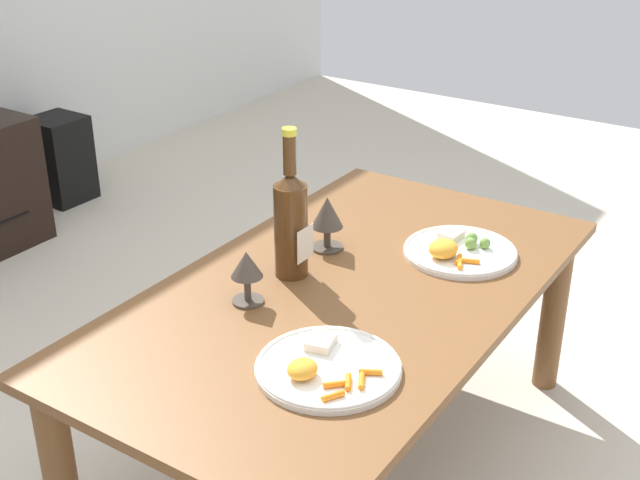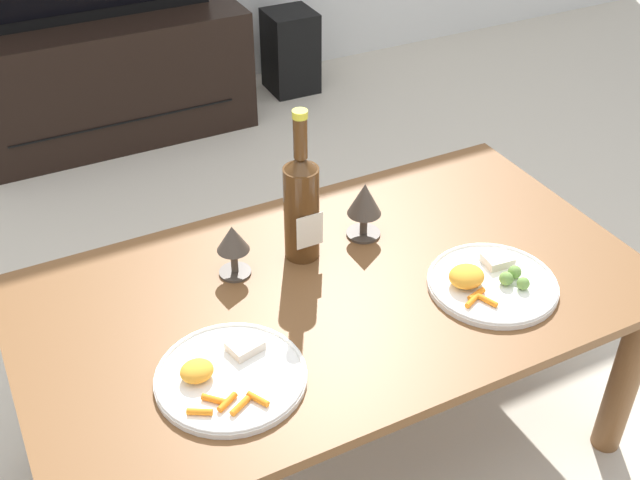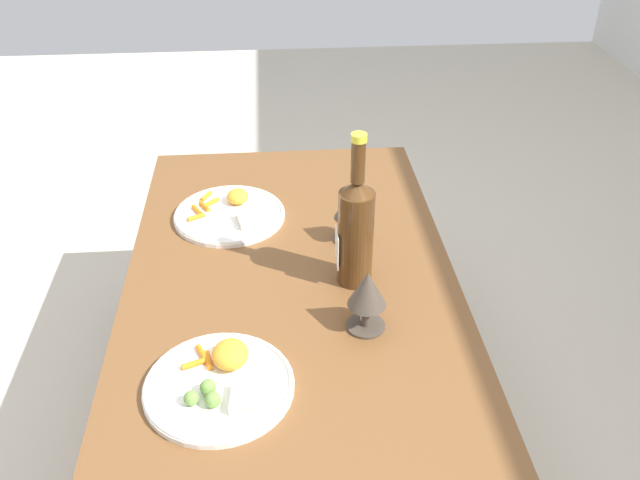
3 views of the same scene
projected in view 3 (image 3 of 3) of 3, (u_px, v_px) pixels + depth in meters
The scene contains 7 objects.
ground_plane at pixel (296, 436), 1.81m from camera, with size 6.40×6.40×0.00m, color beige.
dining_table at pixel (293, 313), 1.57m from camera, with size 1.36×0.76×0.51m.
wine_bottle at pixel (356, 228), 1.47m from camera, with size 0.08×0.08×0.36m.
goblet_left at pixel (349, 211), 1.64m from camera, with size 0.07×0.07×0.13m.
goblet_right at pixel (367, 292), 1.36m from camera, with size 0.08×0.08×0.14m.
dinner_plate_left at pixel (230, 213), 1.77m from camera, with size 0.29×0.29×0.05m.
dinner_plate_right at pixel (220, 382), 1.26m from camera, with size 0.28×0.28×0.06m.
Camera 3 is at (1.21, -0.03, 1.45)m, focal length 38.06 mm.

